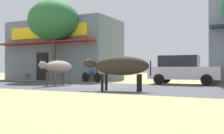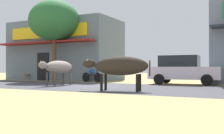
{
  "view_description": "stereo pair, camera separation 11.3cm",
  "coord_description": "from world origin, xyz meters",
  "px_view_note": "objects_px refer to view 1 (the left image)",
  "views": [
    {
      "loc": [
        7.09,
        -11.72,
        0.9
      ],
      "look_at": [
        0.49,
        1.34,
        0.99
      ],
      "focal_mm": 43.46,
      "sensor_mm": 36.0,
      "label": 1
    },
    {
      "loc": [
        7.19,
        -11.67,
        0.9
      ],
      "look_at": [
        0.49,
        1.34,
        0.99
      ],
      "focal_mm": 43.46,
      "sensor_mm": 36.0,
      "label": 2
    }
  ],
  "objects_px": {
    "parked_hatchback_car": "(183,70)",
    "cafe_chair_near_tree": "(27,74)",
    "roadside_tree": "(54,21)",
    "cow_far_dark": "(120,66)",
    "parked_motorcycle": "(91,75)",
    "cow_near_brown": "(58,67)"
  },
  "relations": [
    {
      "from": "parked_hatchback_car",
      "to": "parked_motorcycle",
      "type": "relative_size",
      "value": 2.24
    },
    {
      "from": "parked_hatchback_car",
      "to": "cow_far_dark",
      "type": "xyz_separation_m",
      "value": [
        -1.27,
        -5.73,
        0.16
      ]
    },
    {
      "from": "roadside_tree",
      "to": "cafe_chair_near_tree",
      "type": "bearing_deg",
      "value": 168.97
    },
    {
      "from": "cafe_chair_near_tree",
      "to": "parked_hatchback_car",
      "type": "bearing_deg",
      "value": -0.98
    },
    {
      "from": "roadside_tree",
      "to": "cow_far_dark",
      "type": "distance_m",
      "value": 9.9
    },
    {
      "from": "parked_motorcycle",
      "to": "cafe_chair_near_tree",
      "type": "height_order",
      "value": "parked_motorcycle"
    },
    {
      "from": "parked_hatchback_car",
      "to": "cafe_chair_near_tree",
      "type": "bearing_deg",
      "value": 179.02
    },
    {
      "from": "parked_motorcycle",
      "to": "cow_far_dark",
      "type": "height_order",
      "value": "cow_far_dark"
    },
    {
      "from": "parked_hatchback_car",
      "to": "cafe_chair_near_tree",
      "type": "xyz_separation_m",
      "value": [
        -12.06,
        0.21,
        -0.33
      ]
    },
    {
      "from": "roadside_tree",
      "to": "parked_hatchback_car",
      "type": "distance_m",
      "value": 9.59
    },
    {
      "from": "parked_hatchback_car",
      "to": "cow_far_dark",
      "type": "relative_size",
      "value": 1.4
    },
    {
      "from": "parked_motorcycle",
      "to": "cow_far_dark",
      "type": "distance_m",
      "value": 7.17
    },
    {
      "from": "parked_motorcycle",
      "to": "cow_far_dark",
      "type": "xyz_separation_m",
      "value": [
        4.64,
        -5.45,
        0.53
      ]
    },
    {
      "from": "roadside_tree",
      "to": "cow_far_dark",
      "type": "bearing_deg",
      "value": -34.8
    },
    {
      "from": "parked_motorcycle",
      "to": "cow_near_brown",
      "type": "height_order",
      "value": "cow_near_brown"
    },
    {
      "from": "parked_hatchback_car",
      "to": "cow_near_brown",
      "type": "bearing_deg",
      "value": -144.25
    },
    {
      "from": "roadside_tree",
      "to": "cow_far_dark",
      "type": "xyz_separation_m",
      "value": [
        7.67,
        -5.33,
        -3.28
      ]
    },
    {
      "from": "cow_near_brown",
      "to": "roadside_tree",
      "type": "bearing_deg",
      "value": 131.74
    },
    {
      "from": "parked_motorcycle",
      "to": "cafe_chair_near_tree",
      "type": "bearing_deg",
      "value": 175.42
    },
    {
      "from": "roadside_tree",
      "to": "cow_far_dark",
      "type": "height_order",
      "value": "roadside_tree"
    },
    {
      "from": "roadside_tree",
      "to": "cow_near_brown",
      "type": "distance_m",
      "value": 5.93
    },
    {
      "from": "roadside_tree",
      "to": "cafe_chair_near_tree",
      "type": "distance_m",
      "value": 4.92
    }
  ]
}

